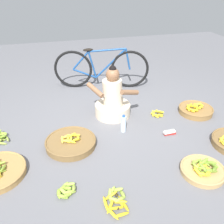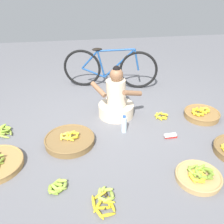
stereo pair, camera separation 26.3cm
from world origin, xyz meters
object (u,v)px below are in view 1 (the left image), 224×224
object	(u,v)px
loose_bananas_front_right	(66,190)
loose_bananas_mid_left	(0,137)
loose_bananas_back_center	(157,113)
vendor_woman_front	(113,100)
banana_basket_near_vendor	(203,170)
packet_carton_stack	(169,133)
bicycle_leaning	(101,69)
banana_basket_front_center	(196,110)
loose_bananas_back_right	(116,201)
banana_basket_back_left	(71,142)
water_bottle	(123,124)

from	to	relation	value
loose_bananas_front_right	loose_bananas_mid_left	size ratio (longest dim) A/B	0.74
loose_bananas_front_right	loose_bananas_back_center	world-z (taller)	loose_bananas_back_center
vendor_woman_front	loose_bananas_back_center	distance (m)	0.71
banana_basket_near_vendor	packet_carton_stack	distance (m)	0.75
loose_bananas_mid_left	packet_carton_stack	distance (m)	2.21
bicycle_leaning	banana_basket_front_center	world-z (taller)	bicycle_leaning
loose_bananas_back_right	loose_bananas_back_center	world-z (taller)	loose_bananas_back_right
loose_bananas_back_center	vendor_woman_front	bearing A→B (deg)	164.56
bicycle_leaning	banana_basket_back_left	xyz separation A→B (m)	(-0.76, -1.64, -0.31)
banana_basket_near_vendor	loose_bananas_mid_left	distance (m)	2.49
banana_basket_back_left	loose_bananas_back_center	bearing A→B (deg)	17.00
banana_basket_back_left	water_bottle	bearing A→B (deg)	10.99
loose_bananas_front_right	packet_carton_stack	size ratio (longest dim) A/B	1.28
packet_carton_stack	water_bottle	bearing A→B (deg)	157.68
loose_bananas_back_center	loose_bananas_mid_left	bearing A→B (deg)	-179.18
bicycle_leaning	banana_basket_front_center	xyz separation A→B (m)	(1.16, -1.32, -0.30)
vendor_woman_front	banana_basket_back_left	distance (m)	0.93
bicycle_leaning	packet_carton_stack	xyz separation A→B (m)	(0.52, -1.73, -0.33)
banana_basket_front_center	water_bottle	distance (m)	1.22
loose_bananas_back_right	packet_carton_stack	xyz separation A→B (m)	(0.99, 0.88, 0.00)
banana_basket_front_center	loose_bananas_front_right	world-z (taller)	banana_basket_front_center
loose_bananas_front_right	loose_bananas_mid_left	bearing A→B (deg)	123.61
loose_bananas_back_right	loose_bananas_back_center	bearing A→B (deg)	53.14
loose_bananas_mid_left	banana_basket_back_left	bearing A→B (deg)	-23.49
banana_basket_back_left	vendor_woman_front	bearing A→B (deg)	40.38
banana_basket_near_vendor	banana_basket_back_left	bearing A→B (deg)	147.21
banana_basket_near_vendor	water_bottle	bearing A→B (deg)	120.76
vendor_woman_front	loose_bananas_back_center	xyz separation A→B (m)	(0.65, -0.18, -0.22)
loose_bananas_mid_left	loose_bananas_back_right	bearing A→B (deg)	-49.06
bicycle_leaning	loose_bananas_back_center	distance (m)	1.40
vendor_woman_front	banana_basket_front_center	distance (m)	1.28
packet_carton_stack	loose_bananas_back_right	bearing A→B (deg)	-138.16
vendor_woman_front	banana_basket_back_left	xyz separation A→B (m)	(-0.69, -0.59, -0.19)
water_bottle	loose_bananas_mid_left	bearing A→B (deg)	171.48
vendor_woman_front	loose_bananas_back_right	size ratio (longest dim) A/B	2.13
banana_basket_front_center	banana_basket_near_vendor	xyz separation A→B (m)	(-0.62, -1.16, -0.01)
banana_basket_front_center	loose_bananas_mid_left	distance (m)	2.80
banana_basket_front_center	water_bottle	world-z (taller)	water_bottle
banana_basket_front_center	loose_bananas_back_center	world-z (taller)	banana_basket_front_center
banana_basket_front_center	vendor_woman_front	bearing A→B (deg)	167.82
bicycle_leaning	vendor_woman_front	bearing A→B (deg)	-93.89
bicycle_leaning	banana_basket_near_vendor	world-z (taller)	bicycle_leaning
banana_basket_back_left	loose_bananas_back_center	xyz separation A→B (m)	(1.34, 0.41, -0.02)
banana_basket_near_vendor	packet_carton_stack	world-z (taller)	banana_basket_near_vendor
loose_bananas_front_right	bicycle_leaning	bearing A→B (deg)	69.31
packet_carton_stack	loose_bananas_front_right	bearing A→B (deg)	-155.71
loose_bananas_back_center	banana_basket_front_center	bearing A→B (deg)	-8.46
banana_basket_back_left	loose_bananas_front_right	bearing A→B (deg)	-100.19
loose_bananas_mid_left	packet_carton_stack	size ratio (longest dim) A/B	1.74
banana_basket_front_center	loose_bananas_front_right	xyz separation A→B (m)	(-2.06, -1.06, -0.03)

